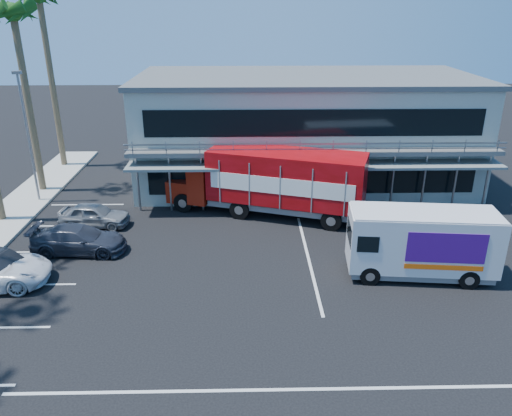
{
  "coord_description": "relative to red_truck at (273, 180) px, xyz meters",
  "views": [
    {
      "loc": [
        -1.07,
        -18.77,
        11.7
      ],
      "look_at": [
        -0.57,
        4.05,
        2.3
      ],
      "focal_mm": 35.0,
      "sensor_mm": 36.0,
      "label": 1
    }
  ],
  "objects": [
    {
      "name": "parked_car_b",
      "position": [
        -12.65,
        -7.44,
        -1.49
      ],
      "size": [
        4.24,
        2.71,
        1.32
      ],
      "primitive_type": "imported",
      "rotation": [
        0.0,
        0.0,
        1.21
      ],
      "color": "black",
      "rests_on": "ground"
    },
    {
      "name": "ground",
      "position": [
        -0.51,
        -8.64,
        -2.15
      ],
      "size": [
        120.0,
        120.0,
        0.0
      ],
      "primitive_type": "plane",
      "color": "black",
      "rests_on": "ground"
    },
    {
      "name": "red_truck",
      "position": [
        0.0,
        0.0,
        0.0
      ],
      "size": [
        11.86,
        6.21,
        3.91
      ],
      "rotation": [
        0.0,
        0.0,
        -0.32
      ],
      "color": "maroon",
      "rests_on": "ground"
    },
    {
      "name": "white_van",
      "position": [
        6.34,
        -7.37,
        -0.46
      ],
      "size": [
        6.72,
        2.89,
        3.19
      ],
      "rotation": [
        0.0,
        0.0,
        -0.1
      ],
      "color": "silver",
      "rests_on": "ground"
    },
    {
      "name": "building",
      "position": [
        2.49,
        6.3,
        1.5
      ],
      "size": [
        22.4,
        12.0,
        7.3
      ],
      "color": "#9EA294",
      "rests_on": "ground"
    },
    {
      "name": "palm_e",
      "position": [
        -15.21,
        4.36,
        8.42
      ],
      "size": [
        2.8,
        2.8,
        12.25
      ],
      "color": "brown",
      "rests_on": "ground"
    },
    {
      "name": "parked_car_e",
      "position": [
        -10.12,
        -1.44,
        -1.49
      ],
      "size": [
        4.04,
        2.0,
        1.32
      ],
      "primitive_type": "imported",
      "rotation": [
        0.0,
        0.0,
        1.46
      ],
      "color": "gray",
      "rests_on": "ground"
    },
    {
      "name": "palm_f",
      "position": [
        -15.61,
        9.86,
        9.32
      ],
      "size": [
        2.8,
        2.8,
        13.25
      ],
      "color": "brown",
      "rests_on": "ground"
    },
    {
      "name": "parked_car_d",
      "position": [
        -10.01,
        -4.64,
        -1.47
      ],
      "size": [
        4.84,
        2.21,
        1.37
      ],
      "primitive_type": "imported",
      "rotation": [
        0.0,
        0.0,
        1.51
      ],
      "color": "#2B2F3A",
      "rests_on": "ground"
    },
    {
      "name": "light_pole_far",
      "position": [
        -14.71,
        2.36,
        2.35
      ],
      "size": [
        0.5,
        0.25,
        8.09
      ],
      "color": "gray",
      "rests_on": "ground"
    }
  ]
}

